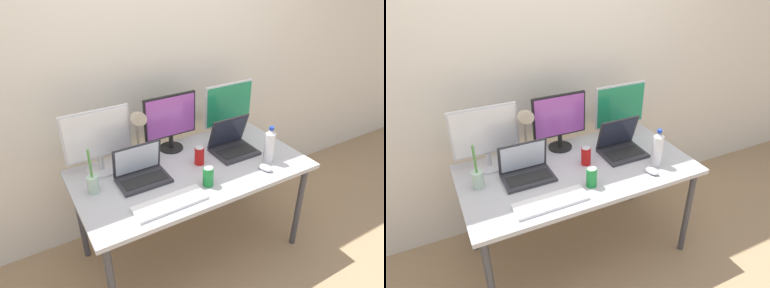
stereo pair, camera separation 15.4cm
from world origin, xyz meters
TOP-DOWN VIEW (x-y plane):
  - ground_plane at (0.00, 0.00)m, footprint 16.00×16.00m
  - wall_back at (0.00, 0.59)m, footprint 7.00×0.08m
  - work_desk at (0.00, 0.00)m, footprint 1.54×0.81m
  - monitor_left at (-0.53, 0.27)m, footprint 0.43×0.21m
  - monitor_center at (-0.00, 0.30)m, footprint 0.39×0.17m
  - monitor_right at (0.50, 0.30)m, footprint 0.42×0.21m
  - laptop_silver at (-0.34, 0.05)m, footprint 0.32×0.21m
  - laptop_secondary at (0.36, 0.05)m, footprint 0.30×0.25m
  - keyboard_main at (-0.30, -0.27)m, footprint 0.44×0.15m
  - mouse_by_keyboard at (0.40, -0.27)m, footprint 0.09×0.11m
  - water_bottle at (0.49, -0.19)m, footprint 0.07×0.07m
  - soda_can_near_keyboard at (-0.01, -0.22)m, footprint 0.07×0.07m
  - soda_can_by_laptop at (0.07, 0.02)m, footprint 0.07×0.07m
  - bamboo_vase at (-0.64, 0.07)m, footprint 0.07×0.07m
  - desk_lamp at (-0.27, 0.21)m, footprint 0.11×0.18m

SIDE VIEW (x-z plane):
  - ground_plane at x=0.00m, z-range 0.00..0.00m
  - work_desk at x=0.00m, z-range 0.31..1.05m
  - keyboard_main at x=-0.30m, z-range 0.74..0.76m
  - mouse_by_keyboard at x=0.40m, z-range 0.74..0.78m
  - laptop_silver at x=-0.34m, z-range 0.68..0.91m
  - laptop_secondary at x=0.36m, z-range 0.67..0.92m
  - soda_can_near_keyboard at x=-0.01m, z-range 0.74..0.87m
  - soda_can_by_laptop at x=0.07m, z-range 0.74..0.87m
  - bamboo_vase at x=-0.64m, z-range 0.66..0.95m
  - water_bottle at x=0.49m, z-range 0.73..0.99m
  - monitor_right at x=0.50m, z-range 0.75..1.16m
  - monitor_left at x=-0.53m, z-range 0.75..1.18m
  - monitor_center at x=0.00m, z-range 0.76..1.17m
  - desk_lamp at x=-0.27m, z-range 0.81..1.23m
  - wall_back at x=0.00m, z-range 0.00..2.60m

